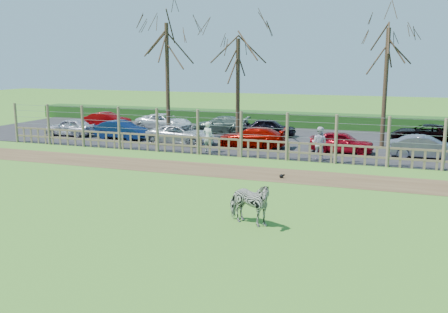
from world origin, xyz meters
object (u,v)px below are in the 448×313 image
(tree_mid, at_px, (238,65))
(car_0, at_px, (70,127))
(car_7, at_px, (107,120))
(car_10, at_px, (270,128))
(car_1, at_px, (121,130))
(car_3, at_px, (252,137))
(car_2, at_px, (181,134))
(tree_right, at_px, (387,59))
(car_9, at_px, (220,125))
(tree_left, at_px, (167,53))
(crow, at_px, (282,176))
(visitor_b, at_px, (319,143))
(car_8, at_px, (164,122))
(car_5, at_px, (426,147))
(car_4, at_px, (341,142))
(visitor_a, at_px, (208,137))
(zebra, at_px, (249,203))
(car_12, at_px, (425,134))

(tree_mid, relative_size, car_0, 1.94)
(car_7, xyz_separation_m, car_10, (12.85, -0.00, 0.00))
(car_1, relative_size, car_3, 0.88)
(car_2, bearing_deg, tree_right, -72.30)
(car_0, height_order, car_9, same)
(tree_left, relative_size, tree_mid, 1.15)
(crow, bearing_deg, visitor_b, 79.21)
(car_8, bearing_deg, car_2, -137.45)
(car_2, distance_m, car_8, 6.71)
(car_2, bearing_deg, tree_mid, -42.46)
(tree_right, xyz_separation_m, car_2, (-11.75, -3.31, -4.60))
(visitor_b, relative_size, car_10, 0.49)
(car_2, xyz_separation_m, car_5, (14.07, 0.07, 0.00))
(tree_mid, distance_m, car_4, 8.51)
(tree_mid, height_order, car_10, tree_mid)
(car_3, distance_m, car_5, 9.62)
(visitor_b, bearing_deg, visitor_a, 11.50)
(tree_mid, distance_m, zebra, 17.62)
(car_4, bearing_deg, car_5, -93.14)
(car_3, relative_size, car_8, 0.96)
(tree_right, distance_m, car_9, 12.21)
(zebra, height_order, car_4, zebra)
(car_4, height_order, car_7, same)
(crow, xyz_separation_m, car_8, (-11.83, 12.21, 0.54))
(car_2, height_order, car_8, same)
(tree_mid, bearing_deg, car_2, -134.43)
(visitor_a, relative_size, car_3, 0.42)
(visitor_b, distance_m, car_12, 9.24)
(car_0, xyz_separation_m, car_1, (4.06, -0.03, 0.00))
(crow, height_order, car_7, car_7)
(car_1, distance_m, car_8, 4.94)
(car_0, distance_m, car_12, 23.39)
(car_7, bearing_deg, crow, -128.89)
(visitor_b, height_order, car_0, visitor_b)
(tree_mid, distance_m, car_8, 8.31)
(zebra, bearing_deg, car_12, 0.04)
(zebra, relative_size, car_0, 0.48)
(car_2, xyz_separation_m, car_4, (9.70, 0.31, 0.00))
(car_3, distance_m, car_10, 4.61)
(tree_mid, height_order, visitor_a, tree_mid)
(car_8, bearing_deg, crow, -128.69)
(crow, bearing_deg, car_10, 106.99)
(tree_right, xyz_separation_m, visitor_a, (-9.17, -5.32, -4.34))
(visitor_b, distance_m, car_9, 11.08)
(car_4, bearing_deg, car_7, 75.65)
(tree_left, bearing_deg, zebra, -56.11)
(visitor_a, xyz_separation_m, car_12, (11.65, 7.41, -0.26))
(visitor_a, relative_size, car_5, 0.47)
(visitor_a, distance_m, car_9, 7.62)
(car_12, bearing_deg, car_1, -76.17)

